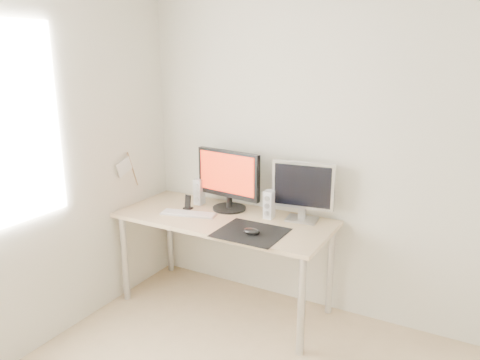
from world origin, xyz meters
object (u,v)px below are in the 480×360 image
at_px(desk, 224,227).
at_px(mouse, 251,231).
at_px(second_monitor, 303,189).
at_px(main_monitor, 228,178).
at_px(speaker_left, 199,192).
at_px(speaker_right, 269,205).
at_px(keyboard, 188,214).
at_px(phone_dock, 188,205).

bearing_deg(desk, mouse, -31.91).
bearing_deg(second_monitor, mouse, -114.64).
xyz_separation_m(main_monitor, second_monitor, (0.59, 0.05, -0.01)).
relative_size(speaker_left, speaker_right, 1.00).
distance_m(speaker_left, keyboard, 0.28).
xyz_separation_m(second_monitor, phone_dock, (-0.87, -0.19, -0.21)).
xyz_separation_m(desk, second_monitor, (0.53, 0.21, 0.32)).
height_order(main_monitor, speaker_left, main_monitor).
bearing_deg(phone_dock, speaker_right, 10.51).
relative_size(main_monitor, keyboard, 1.26).
relative_size(speaker_right, keyboard, 0.48).
distance_m(mouse, main_monitor, 0.59).
distance_m(main_monitor, keyboard, 0.41).
bearing_deg(main_monitor, mouse, -43.56).
bearing_deg(second_monitor, speaker_left, -177.01).
xyz_separation_m(speaker_left, keyboard, (0.07, -0.25, -0.10)).
distance_m(mouse, speaker_right, 0.36).
bearing_deg(main_monitor, desk, -70.79).
xyz_separation_m(desk, speaker_right, (0.30, 0.14, 0.18)).
relative_size(desk, speaker_right, 7.68).
relative_size(speaker_right, phone_dock, 1.84).
distance_m(main_monitor, speaker_right, 0.39).
bearing_deg(second_monitor, keyboard, -159.66).
distance_m(desk, second_monitor, 0.65).
height_order(desk, keyboard, keyboard).
height_order(mouse, speaker_left, speaker_left).
relative_size(mouse, phone_dock, 1.05).
distance_m(desk, keyboard, 0.29).
bearing_deg(keyboard, desk, 16.98).
distance_m(mouse, second_monitor, 0.51).
bearing_deg(speaker_right, keyboard, -158.26).
height_order(mouse, second_monitor, second_monitor).
xyz_separation_m(speaker_left, speaker_right, (0.63, -0.02, 0.00)).
distance_m(desk, main_monitor, 0.38).
bearing_deg(phone_dock, mouse, -19.03).
distance_m(desk, speaker_right, 0.38).
bearing_deg(speaker_left, mouse, -29.51).
xyz_separation_m(desk, main_monitor, (-0.06, 0.16, 0.33)).
height_order(speaker_right, phone_dock, speaker_right).
bearing_deg(keyboard, main_monitor, 49.79).
height_order(second_monitor, speaker_left, second_monitor).
bearing_deg(speaker_right, speaker_left, 177.77).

